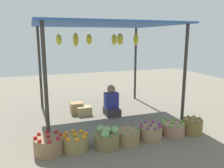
{
  "coord_description": "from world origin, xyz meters",
  "views": [
    {
      "loc": [
        -1.65,
        -5.32,
        1.99
      ],
      "look_at": [
        0.0,
        -0.63,
        0.95
      ],
      "focal_mm": 36.66,
      "sensor_mm": 36.0,
      "label": 1
    }
  ],
  "objects_px": {
    "basket_oranges": "(75,142)",
    "basket_green_apples": "(173,128)",
    "basket_cabbages": "(107,138)",
    "vendor_person": "(111,104)",
    "wooden_crate_near_vendor": "(77,108)",
    "basket_purple_onions": "(150,132)",
    "basket_green_chilies": "(128,136)",
    "basket_potatoes": "(193,126)",
    "wooden_crate_stacked_rear": "(84,111)",
    "basket_red_apples": "(49,145)"
  },
  "relations": [
    {
      "from": "basket_oranges",
      "to": "basket_green_apples",
      "type": "relative_size",
      "value": 0.99
    },
    {
      "from": "basket_oranges",
      "to": "basket_cabbages",
      "type": "bearing_deg",
      "value": -10.49
    },
    {
      "from": "vendor_person",
      "to": "basket_oranges",
      "type": "bearing_deg",
      "value": -128.64
    },
    {
      "from": "basket_cabbages",
      "to": "wooden_crate_near_vendor",
      "type": "relative_size",
      "value": 1.47
    },
    {
      "from": "basket_purple_onions",
      "to": "wooden_crate_near_vendor",
      "type": "relative_size",
      "value": 1.46
    },
    {
      "from": "basket_green_chilies",
      "to": "wooden_crate_near_vendor",
      "type": "distance_m",
      "value": 2.09
    },
    {
      "from": "basket_potatoes",
      "to": "wooden_crate_stacked_rear",
      "type": "xyz_separation_m",
      "value": [
        -1.89,
        1.88,
        -0.04
      ]
    },
    {
      "from": "basket_purple_onions",
      "to": "basket_green_apples",
      "type": "distance_m",
      "value": 0.54
    },
    {
      "from": "basket_cabbages",
      "to": "wooden_crate_stacked_rear",
      "type": "height_order",
      "value": "basket_cabbages"
    },
    {
      "from": "basket_cabbages",
      "to": "basket_purple_onions",
      "type": "distance_m",
      "value": 0.93
    },
    {
      "from": "basket_oranges",
      "to": "basket_green_apples",
      "type": "bearing_deg",
      "value": -0.67
    },
    {
      "from": "basket_green_apples",
      "to": "basket_cabbages",
      "type": "bearing_deg",
      "value": -176.87
    },
    {
      "from": "vendor_person",
      "to": "wooden_crate_near_vendor",
      "type": "height_order",
      "value": "vendor_person"
    },
    {
      "from": "basket_oranges",
      "to": "basket_cabbages",
      "type": "xyz_separation_m",
      "value": [
        0.56,
        -0.1,
        0.03
      ]
    },
    {
      "from": "basket_cabbages",
      "to": "wooden_crate_near_vendor",
      "type": "bearing_deg",
      "value": 94.68
    },
    {
      "from": "basket_green_chilies",
      "to": "basket_green_apples",
      "type": "xyz_separation_m",
      "value": [
        1.03,
        0.04,
        -0.0
      ]
    },
    {
      "from": "basket_potatoes",
      "to": "basket_oranges",
      "type": "bearing_deg",
      "value": 177.36
    },
    {
      "from": "basket_oranges",
      "to": "wooden_crate_stacked_rear",
      "type": "relative_size",
      "value": 1.34
    },
    {
      "from": "basket_purple_onions",
      "to": "basket_cabbages",
      "type": "bearing_deg",
      "value": -176.38
    },
    {
      "from": "basket_oranges",
      "to": "wooden_crate_near_vendor",
      "type": "relative_size",
      "value": 1.5
    },
    {
      "from": "basket_purple_onions",
      "to": "wooden_crate_near_vendor",
      "type": "xyz_separation_m",
      "value": [
        -1.09,
        1.98,
        0.01
      ]
    },
    {
      "from": "basket_potatoes",
      "to": "wooden_crate_near_vendor",
      "type": "height_order",
      "value": "basket_potatoes"
    },
    {
      "from": "vendor_person",
      "to": "basket_cabbages",
      "type": "bearing_deg",
      "value": -112.08
    },
    {
      "from": "basket_potatoes",
      "to": "wooden_crate_stacked_rear",
      "type": "distance_m",
      "value": 2.67
    },
    {
      "from": "basket_red_apples",
      "to": "basket_oranges",
      "type": "bearing_deg",
      "value": -0.02
    },
    {
      "from": "basket_purple_onions",
      "to": "wooden_crate_stacked_rear",
      "type": "bearing_deg",
      "value": 117.25
    },
    {
      "from": "basket_red_apples",
      "to": "basket_green_apples",
      "type": "height_order",
      "value": "basket_red_apples"
    },
    {
      "from": "basket_red_apples",
      "to": "basket_cabbages",
      "type": "distance_m",
      "value": 1.02
    },
    {
      "from": "basket_cabbages",
      "to": "basket_green_chilies",
      "type": "height_order",
      "value": "basket_cabbages"
    },
    {
      "from": "basket_red_apples",
      "to": "basket_potatoes",
      "type": "xyz_separation_m",
      "value": [
        2.91,
        -0.11,
        -0.0
      ]
    },
    {
      "from": "wooden_crate_near_vendor",
      "to": "basket_green_chilies",
      "type": "bearing_deg",
      "value": -73.28
    },
    {
      "from": "basket_red_apples",
      "to": "basket_potatoes",
      "type": "relative_size",
      "value": 1.26
    },
    {
      "from": "basket_red_apples",
      "to": "vendor_person",
      "type": "bearing_deg",
      "value": 42.29
    },
    {
      "from": "basket_red_apples",
      "to": "basket_cabbages",
      "type": "xyz_separation_m",
      "value": [
        1.02,
        -0.1,
        0.01
      ]
    },
    {
      "from": "basket_green_chilies",
      "to": "vendor_person",
      "type": "bearing_deg",
      "value": 81.79
    },
    {
      "from": "vendor_person",
      "to": "wooden_crate_near_vendor",
      "type": "xyz_separation_m",
      "value": [
        -0.83,
        0.41,
        -0.15
      ]
    },
    {
      "from": "basket_cabbages",
      "to": "wooden_crate_near_vendor",
      "type": "height_order",
      "value": "basket_cabbages"
    },
    {
      "from": "basket_potatoes",
      "to": "basket_red_apples",
      "type": "bearing_deg",
      "value": 177.78
    },
    {
      "from": "vendor_person",
      "to": "basket_potatoes",
      "type": "height_order",
      "value": "vendor_person"
    },
    {
      "from": "basket_oranges",
      "to": "wooden_crate_stacked_rear",
      "type": "distance_m",
      "value": 1.85
    },
    {
      "from": "vendor_person",
      "to": "wooden_crate_stacked_rear",
      "type": "relative_size",
      "value": 2.16
    },
    {
      "from": "basket_purple_onions",
      "to": "wooden_crate_stacked_rear",
      "type": "distance_m",
      "value": 2.04
    },
    {
      "from": "basket_purple_onions",
      "to": "basket_red_apples",
      "type": "bearing_deg",
      "value": 178.67
    },
    {
      "from": "basket_green_apples",
      "to": "basket_red_apples",
      "type": "bearing_deg",
      "value": 179.45
    },
    {
      "from": "basket_green_apples",
      "to": "basket_potatoes",
      "type": "xyz_separation_m",
      "value": [
        0.42,
        -0.09,
        0.03
      ]
    },
    {
      "from": "basket_red_apples",
      "to": "basket_green_chilies",
      "type": "relative_size",
      "value": 1.08
    },
    {
      "from": "wooden_crate_near_vendor",
      "to": "wooden_crate_stacked_rear",
      "type": "height_order",
      "value": "wooden_crate_near_vendor"
    },
    {
      "from": "basket_green_apples",
      "to": "wooden_crate_near_vendor",
      "type": "xyz_separation_m",
      "value": [
        -1.63,
        1.96,
        0.02
      ]
    },
    {
      "from": "basket_green_apples",
      "to": "wooden_crate_stacked_rear",
      "type": "bearing_deg",
      "value": 129.39
    },
    {
      "from": "vendor_person",
      "to": "wooden_crate_stacked_rear",
      "type": "height_order",
      "value": "vendor_person"
    }
  ]
}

